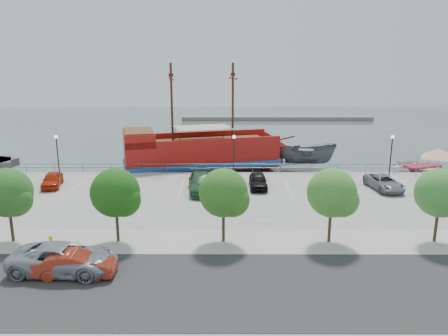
{
  "coord_description": "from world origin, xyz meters",
  "views": [
    {
      "loc": [
        -0.88,
        -36.91,
        11.89
      ],
      "look_at": [
        -1.0,
        2.0,
        2.0
      ],
      "focal_mm": 35.0,
      "sensor_mm": 36.0,
      "label": 1
    }
  ],
  "objects": [
    {
      "name": "patrol_boat",
      "position": [
        8.74,
        13.76,
        0.36
      ],
      "size": [
        7.25,
        3.34,
        2.72
      ],
      "primitive_type": "imported",
      "rotation": [
        0.0,
        0.0,
        1.47
      ],
      "color": "#494F55",
      "rests_on": "ground"
    },
    {
      "name": "tree_c",
      "position": [
        -7.85,
        -10.07,
        3.3
      ],
      "size": [
        3.3,
        3.2,
        5.0
      ],
      "color": "#473321",
      "rests_on": "sidewalk"
    },
    {
      "name": "parked_car_e",
      "position": [
        2.19,
        2.29,
        0.69
      ],
      "size": [
        1.68,
        4.09,
        1.39
      ],
      "primitive_type": "imported",
      "rotation": [
        0.0,
        0.0,
        -0.01
      ],
      "color": "black",
      "rests_on": "land_slab"
    },
    {
      "name": "lamp_post_mid",
      "position": [
        0.0,
        6.5,
        2.94
      ],
      "size": [
        0.36,
        0.36,
        4.28
      ],
      "color": "black",
      "rests_on": "land_slab"
    },
    {
      "name": "canopy_tent",
      "position": [
        20.32,
        5.39,
        3.12
      ],
      "size": [
        5.31,
        5.31,
        3.59
      ],
      "rotation": [
        0.0,
        0.0,
        0.27
      ],
      "color": "slate",
      "rests_on": "land_slab"
    },
    {
      "name": "ground",
      "position": [
        0.0,
        0.0,
        -1.0
      ],
      "size": [
        160.0,
        160.0,
        0.0
      ],
      "primitive_type": "plane",
      "color": "#364846"
    },
    {
      "name": "street_van",
      "position": [
        -10.03,
        -14.26,
        0.83
      ],
      "size": [
        6.17,
        3.14,
        1.67
      ],
      "primitive_type": "imported",
      "rotation": [
        0.0,
        0.0,
        1.51
      ],
      "color": "#949CA8",
      "rests_on": "street"
    },
    {
      "name": "far_shore",
      "position": [
        10.0,
        55.0,
        -0.6
      ],
      "size": [
        40.0,
        3.0,
        0.8
      ],
      "primitive_type": "cube",
      "color": "slate",
      "rests_on": "ground"
    },
    {
      "name": "tree_d",
      "position": [
        -0.85,
        -10.07,
        3.3
      ],
      "size": [
        3.3,
        3.2,
        5.0
      ],
      "color": "#473321",
      "rests_on": "sidewalk"
    },
    {
      "name": "dock_east",
      "position": [
        15.54,
        9.2,
        -0.78
      ],
      "size": [
        7.82,
        3.58,
        0.43
      ],
      "primitive_type": "cube",
      "rotation": [
        0.0,
        0.0,
        -0.2
      ],
      "color": "slate",
      "rests_on": "ground"
    },
    {
      "name": "dock_west",
      "position": [
        -14.26,
        9.2,
        -0.78
      ],
      "size": [
        7.94,
        4.77,
        0.44
      ],
      "primitive_type": "cube",
      "rotation": [
        0.0,
        0.0,
        0.36
      ],
      "color": "#6D685B",
      "rests_on": "ground"
    },
    {
      "name": "lamp_post_left",
      "position": [
        -18.0,
        6.5,
        2.94
      ],
      "size": [
        0.36,
        0.36,
        4.28
      ],
      "color": "black",
      "rests_on": "land_slab"
    },
    {
      "name": "fire_hydrant",
      "position": [
        -12.16,
        -10.8,
        0.4
      ],
      "size": [
        0.25,
        0.25,
        0.73
      ],
      "rotation": [
        0.0,
        0.0,
        0.25
      ],
      "color": "yellow",
      "rests_on": "sidewalk"
    },
    {
      "name": "parked_car_d",
      "position": [
        -3.06,
        1.21,
        0.81
      ],
      "size": [
        2.84,
        5.78,
        1.62
      ],
      "primitive_type": "imported",
      "rotation": [
        0.0,
        0.0,
        0.11
      ],
      "color": "#2A5A32",
      "rests_on": "land_slab"
    },
    {
      "name": "pirate_ship",
      "position": [
        -2.26,
        12.78,
        1.15
      ],
      "size": [
        20.76,
        10.43,
        12.85
      ],
      "rotation": [
        0.0,
        0.0,
        0.26
      ],
      "color": "#9D1510",
      "rests_on": "ground"
    },
    {
      "name": "tree_e",
      "position": [
        6.15,
        -10.07,
        3.3
      ],
      "size": [
        3.3,
        3.2,
        5.0
      ],
      "color": "#473321",
      "rests_on": "sidewalk"
    },
    {
      "name": "parked_car_g",
      "position": [
        13.81,
        1.86,
        0.67
      ],
      "size": [
        2.9,
        5.08,
        1.34
      ],
      "primitive_type": "imported",
      "rotation": [
        0.0,
        0.0,
        0.15
      ],
      "color": "gray",
      "rests_on": "land_slab"
    },
    {
      "name": "tree_b",
      "position": [
        -14.85,
        -10.07,
        3.3
      ],
      "size": [
        3.3,
        3.2,
        5.0
      ],
      "color": "#473321",
      "rests_on": "sidewalk"
    },
    {
      "name": "parked_car_f",
      "position": [
        8.69,
        2.01,
        0.7
      ],
      "size": [
        2.0,
        4.42,
        1.41
      ],
      "primitive_type": "imported",
      "rotation": [
        0.0,
        0.0,
        0.12
      ],
      "color": "white",
      "rests_on": "land_slab"
    },
    {
      "name": "tree_f",
      "position": [
        13.15,
        -10.07,
        3.3
      ],
      "size": [
        3.3,
        3.2,
        5.0
      ],
      "color": "#473321",
      "rests_on": "sidewalk"
    },
    {
      "name": "dock_mid",
      "position": [
        9.48,
        9.2,
        -0.78
      ],
      "size": [
        8.02,
        4.31,
        0.44
      ],
      "primitive_type": "cube",
      "rotation": [
        0.0,
        0.0,
        0.29
      ],
      "color": "gray",
      "rests_on": "ground"
    },
    {
      "name": "street",
      "position": [
        0.0,
        -16.0,
        0.01
      ],
      "size": [
        100.0,
        8.0,
        0.04
      ],
      "primitive_type": "cube",
      "color": "#323232",
      "rests_on": "land_slab"
    },
    {
      "name": "speedboat",
      "position": [
        21.14,
        10.38,
        -0.34
      ],
      "size": [
        6.46,
        7.56,
        1.32
      ],
      "primitive_type": "imported",
      "rotation": [
        0.0,
        0.0,
        0.35
      ],
      "color": "white",
      "rests_on": "ground"
    },
    {
      "name": "parked_car_a",
      "position": [
        -17.25,
        2.69,
        0.68
      ],
      "size": [
        2.3,
        4.2,
        1.35
      ],
      "primitive_type": "imported",
      "rotation": [
        0.0,
        0.0,
        0.18
      ],
      "color": "#B9280A",
      "rests_on": "land_slab"
    },
    {
      "name": "lamp_post_right",
      "position": [
        16.0,
        6.5,
        2.94
      ],
      "size": [
        0.36,
        0.36,
        4.28
      ],
      "color": "black",
      "rests_on": "land_slab"
    },
    {
      "name": "street_sedan",
      "position": [
        -9.21,
        -14.77,
        0.73
      ],
      "size": [
        4.44,
        1.63,
        1.45
      ],
      "primitive_type": "imported",
      "rotation": [
        0.0,
        0.0,
        1.59
      ],
      "color": "maroon",
      "rests_on": "street"
    },
    {
      "name": "sidewalk",
      "position": [
        0.0,
        -10.0,
        0.01
      ],
      "size": [
        100.0,
        4.0,
        0.05
      ],
      "primitive_type": "cube",
      "color": "#B4B4A1",
      "rests_on": "land_slab"
    },
    {
      "name": "seawall_railing",
      "position": [
        0.0,
        7.8,
        0.53
      ],
      "size": [
        50.0,
        0.06,
        1.0
      ],
      "color": "slate",
      "rests_on": "land_slab"
    },
    {
      "name": "parked_car_b",
      "position": [
        -11.87,
        2.11,
        0.69
      ],
      "size": [
        1.83,
        4.32,
        1.39
      ],
      "primitive_type": "imported",
      "rotation": [
        0.0,
        0.0,
        -0.09
      ],
      "color": "#AFAFAF",
      "rests_on": "land_slab"
    }
  ]
}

